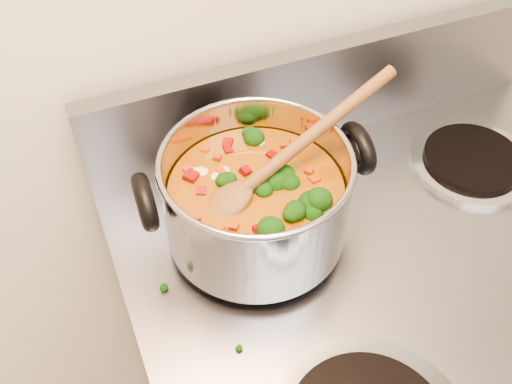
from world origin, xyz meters
The scene contains 3 objects.
stockpot centered at (-0.25, 1.30, 1.00)m, with size 0.30×0.24×0.14m.
wooden_spoon centered at (-0.23, 1.31, 1.04)m, with size 0.30×0.10×0.12m.
cooktop_crumbs centered at (-0.20, 1.21, 0.92)m, with size 0.34×0.04×0.01m.
Camera 1 is at (-0.43, 0.86, 1.54)m, focal length 40.00 mm.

